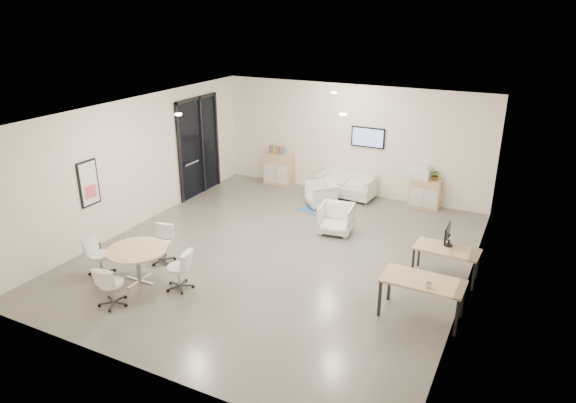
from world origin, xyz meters
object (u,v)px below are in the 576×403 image
(loveseat, at_px, (347,186))
(armchair_right, at_px, (336,218))
(round_table, at_px, (137,253))
(sideboard_left, at_px, (279,169))
(desk_rear, at_px, (447,251))
(desk_front, at_px, (423,284))
(sideboard_right, at_px, (425,193))
(armchair_left, at_px, (321,193))

(loveseat, xyz_separation_m, armchair_right, (0.64, -2.51, 0.08))
(round_table, bearing_deg, sideboard_left, 92.58)
(sideboard_left, relative_size, loveseat, 0.60)
(armchair_right, relative_size, desk_rear, 0.61)
(loveseat, distance_m, round_table, 6.84)
(loveseat, xyz_separation_m, desk_front, (3.35, -5.24, 0.35))
(desk_rear, bearing_deg, sideboard_right, 111.38)
(sideboard_left, distance_m, armchair_left, 2.26)
(armchair_right, relative_size, desk_front, 0.56)
(sideboard_left, bearing_deg, round_table, -87.42)
(loveseat, relative_size, desk_front, 1.14)
(desk_front, xyz_separation_m, round_table, (-5.38, -1.29, -0.03))
(desk_rear, bearing_deg, armchair_left, 149.22)
(sideboard_right, bearing_deg, sideboard_left, -179.67)
(sideboard_left, bearing_deg, loveseat, -3.70)
(sideboard_right, distance_m, desk_rear, 3.98)
(desk_rear, height_order, round_table, round_table)
(sideboard_right, xyz_separation_m, loveseat, (-2.20, -0.18, -0.09))
(loveseat, xyz_separation_m, desk_rear, (3.47, -3.59, 0.27))
(sideboard_right, xyz_separation_m, desk_rear, (1.26, -3.77, 0.19))
(sideboard_right, relative_size, armchair_left, 1.10)
(armchair_right, height_order, desk_rear, armchair_right)
(armchair_left, height_order, round_table, armchair_left)
(armchair_left, bearing_deg, round_table, -59.84)
(armchair_left, distance_m, desk_front, 5.65)
(desk_rear, bearing_deg, armchair_right, 161.86)
(armchair_left, relative_size, desk_rear, 0.57)
(sideboard_right, relative_size, armchair_right, 1.02)
(round_table, bearing_deg, armchair_left, 73.54)
(armchair_left, bearing_deg, armchair_right, -8.42)
(sideboard_right, bearing_deg, armchair_right, -120.20)
(armchair_left, height_order, desk_rear, armchair_left)
(sideboard_right, distance_m, armchair_left, 2.87)
(sideboard_right, height_order, armchair_left, sideboard_right)
(sideboard_left, relative_size, round_table, 0.82)
(armchair_left, xyz_separation_m, desk_front, (3.75, -4.22, 0.30))
(desk_rear, bearing_deg, desk_front, -91.26)
(armchair_right, xyz_separation_m, round_table, (-2.67, -4.01, 0.24))
(armchair_right, bearing_deg, round_table, -131.69)
(sideboard_left, height_order, sideboard_right, sideboard_left)
(sideboard_left, xyz_separation_m, round_table, (0.30, -6.67, 0.16))
(desk_front, bearing_deg, sideboard_right, 102.93)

